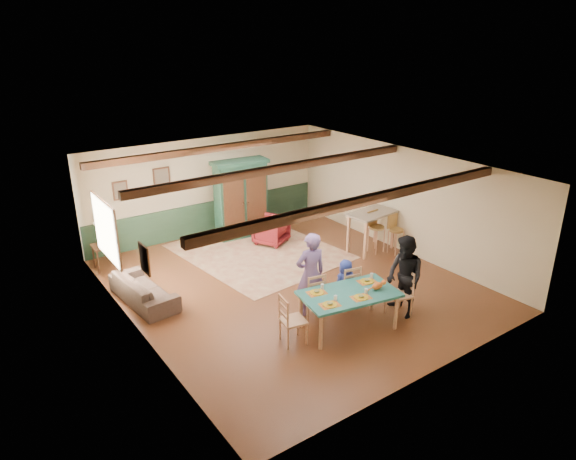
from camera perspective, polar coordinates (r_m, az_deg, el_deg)
floor at (r=11.70m, az=0.31°, el=-6.01°), size 8.00×8.00×0.00m
wall_back at (r=14.42m, az=-8.96°, el=4.83°), size 7.00×0.02×2.70m
wall_left at (r=9.71m, az=-16.81°, el=-4.09°), size 0.02×8.00×2.70m
wall_right at (r=13.37m, az=12.66°, el=3.26°), size 0.02×8.00×2.70m
ceiling at (r=10.74m, az=0.33°, el=6.91°), size 7.00×8.00×0.02m
wainscot_back at (r=14.68m, az=-8.73°, el=1.44°), size 6.95×0.03×0.90m
ceiling_beam_front at (r=9.06m, az=8.81°, el=3.35°), size 6.95×0.16×0.16m
ceiling_beam_mid at (r=11.08m, az=-0.87°, el=6.88°), size 6.95×0.16×0.16m
ceiling_beam_back at (r=13.25m, az=-7.30°, el=9.09°), size 6.95×0.16×0.16m
window_left at (r=11.16m, az=-19.66°, el=0.01°), size 0.06×1.60×1.30m
picture_left_wall at (r=9.03m, az=-15.64°, el=-3.12°), size 0.04×0.42×0.52m
picture_back_a at (r=13.78m, az=-13.86°, el=5.64°), size 0.45×0.04×0.55m
picture_back_b at (r=13.48m, az=-18.13°, el=4.20°), size 0.38×0.04×0.48m
dining_table at (r=9.96m, az=6.72°, el=-8.89°), size 1.98×1.32×0.76m
dining_chair_far_left at (r=10.28m, az=2.69°, el=-7.08°), size 0.50×0.51×0.96m
dining_chair_far_right at (r=10.64m, az=6.59°, el=-6.17°), size 0.50×0.51×0.96m
dining_chair_end_left at (r=9.42m, az=0.58°, el=-9.90°), size 0.51×0.50×0.96m
dining_chair_end_right at (r=10.50m, az=12.23°, el=-6.94°), size 0.51×0.50×0.96m
person_man at (r=10.17m, az=2.52°, el=-4.93°), size 0.70×0.53×1.75m
person_woman at (r=10.40m, az=12.84°, el=-5.09°), size 0.77×0.91×1.67m
person_child at (r=10.69m, az=6.38°, el=-5.86°), size 0.55×0.41×1.02m
cat at (r=9.94m, az=9.91°, el=-6.06°), size 0.38×0.21×0.18m
place_setting_near_left at (r=9.30m, az=4.68°, el=-8.03°), size 0.45×0.37×0.11m
place_setting_near_center at (r=9.61m, az=8.14°, el=-7.18°), size 0.45×0.37×0.11m
place_setting_far_left at (r=9.69m, az=3.22°, el=-6.72°), size 0.45×0.37×0.11m
place_setting_far_right at (r=10.21m, az=8.78°, el=-5.43°), size 0.45×0.37×0.11m
area_rug at (r=13.38m, az=-3.29°, el=-2.39°), size 3.82×4.39×0.01m
armoire at (r=14.11m, az=-5.26°, el=3.47°), size 1.57×0.74×2.15m
armchair at (r=13.78m, az=-1.91°, el=-0.02°), size 1.07×1.08×0.73m
sofa at (r=11.29m, az=-15.75°, el=-6.37°), size 0.92×1.97×0.56m
end_table at (r=13.05m, az=-19.67°, el=-2.83°), size 0.52×0.52×0.62m
table_lamp at (r=12.83m, az=-20.00°, el=-0.40°), size 0.34×0.34×0.57m
counter_table at (r=13.42m, az=9.20°, el=-0.16°), size 1.34×0.88×1.05m
bar_stool_left at (r=13.35m, az=9.81°, el=-0.23°), size 0.42×0.45×1.09m
bar_stool_right at (r=13.38m, az=11.92°, el=-0.51°), size 0.37×0.40×1.01m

